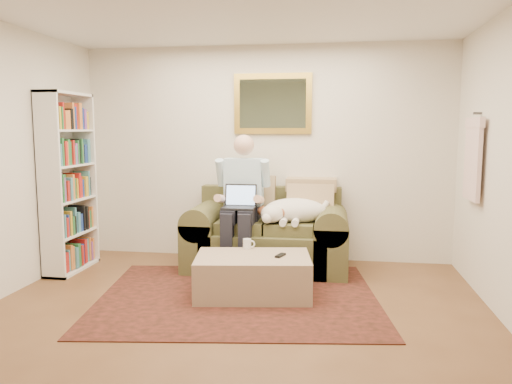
% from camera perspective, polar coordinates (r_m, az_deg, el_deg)
% --- Properties ---
extents(room_shell, '(4.51, 5.00, 2.61)m').
position_cam_1_polar(room_shell, '(4.02, -3.24, 2.94)').
color(room_shell, brown).
rests_on(room_shell, ground).
extents(rug, '(2.88, 2.43, 0.01)m').
position_cam_1_polar(rug, '(4.88, -2.04, -11.84)').
color(rug, black).
rests_on(rug, room_shell).
extents(sofa, '(1.82, 0.93, 1.09)m').
position_cam_1_polar(sofa, '(5.76, 1.28, -5.66)').
color(sofa, brown).
rests_on(sofa, room_shell).
extents(seated_man, '(0.60, 0.86, 1.53)m').
position_cam_1_polar(seated_man, '(5.56, -1.73, -1.39)').
color(seated_man, '#8CC0D8').
rests_on(seated_man, sofa).
extents(laptop, '(0.35, 0.28, 0.26)m').
position_cam_1_polar(laptop, '(5.48, -1.87, -1.11)').
color(laptop, black).
rests_on(laptop, seated_man).
extents(sleeping_dog, '(0.75, 0.47, 0.28)m').
position_cam_1_polar(sleeping_dog, '(5.57, 4.51, -2.12)').
color(sleeping_dog, white).
rests_on(sleeping_dog, sofa).
extents(ottoman, '(1.17, 0.84, 0.39)m').
position_cam_1_polar(ottoman, '(4.86, -0.35, -9.56)').
color(ottoman, tan).
rests_on(ottoman, room_shell).
extents(coffee_mug, '(0.08, 0.08, 0.10)m').
position_cam_1_polar(coffee_mug, '(5.07, -1.03, -5.93)').
color(coffee_mug, white).
rests_on(coffee_mug, ottoman).
extents(tv_remote, '(0.10, 0.16, 0.02)m').
position_cam_1_polar(tv_remote, '(4.79, 2.81, -7.24)').
color(tv_remote, black).
rests_on(tv_remote, ottoman).
extents(bookshelf, '(0.28, 0.80, 2.00)m').
position_cam_1_polar(bookshelf, '(5.97, -20.66, 1.00)').
color(bookshelf, white).
rests_on(bookshelf, room_shell).
extents(wall_mirror, '(0.94, 0.04, 0.72)m').
position_cam_1_polar(wall_mirror, '(6.09, 1.92, 10.05)').
color(wall_mirror, gold).
rests_on(wall_mirror, room_shell).
extents(hanging_shirt, '(0.06, 0.52, 0.90)m').
position_cam_1_polar(hanging_shirt, '(5.34, 23.57, 3.95)').
color(hanging_shirt, beige).
rests_on(hanging_shirt, room_shell).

